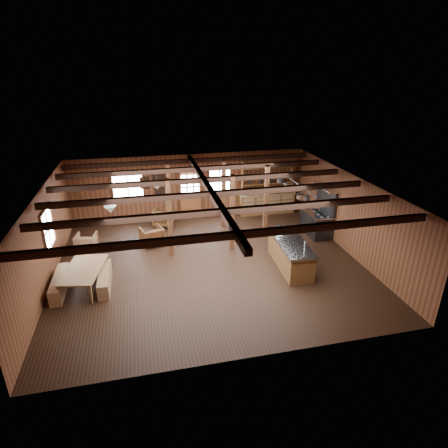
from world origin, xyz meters
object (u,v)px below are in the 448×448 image
at_px(dining_table, 86,278).
at_px(armchair_b, 163,217).
at_px(commercial_range, 318,219).
at_px(armchair_a, 152,236).
at_px(armchair_c, 86,242).
at_px(kitchen_island, 290,254).

xyz_separation_m(dining_table, armchair_b, (2.63, 4.38, 0.02)).
distance_m(commercial_range, armchair_b, 6.33).
distance_m(armchair_a, armchair_c, 2.35).
bearing_deg(kitchen_island, armchair_b, 133.68).
bearing_deg(armchair_c, commercial_range, -174.11).
bearing_deg(armchair_b, armchair_a, 92.33).
height_order(kitchen_island, dining_table, kitchen_island).
bearing_deg(armchair_c, armchair_b, -140.10).
bearing_deg(dining_table, commercial_range, -64.87).
height_order(dining_table, armchair_c, dining_table).
distance_m(commercial_range, armchair_a, 6.49).
xyz_separation_m(dining_table, armchair_c, (-0.27, 2.66, -0.01)).
height_order(commercial_range, armchair_b, commercial_range).
distance_m(dining_table, armchair_b, 5.10).
bearing_deg(armchair_c, dining_table, 105.00).
distance_m(kitchen_island, dining_table, 6.48).
relative_size(kitchen_island, armchair_b, 3.28).
height_order(kitchen_island, commercial_range, commercial_range).
bearing_deg(dining_table, armchair_c, 16.84).
xyz_separation_m(kitchen_island, dining_table, (-6.47, 0.12, -0.15)).
distance_m(kitchen_island, commercial_range, 3.07).
distance_m(armchair_b, armchair_c, 3.37).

